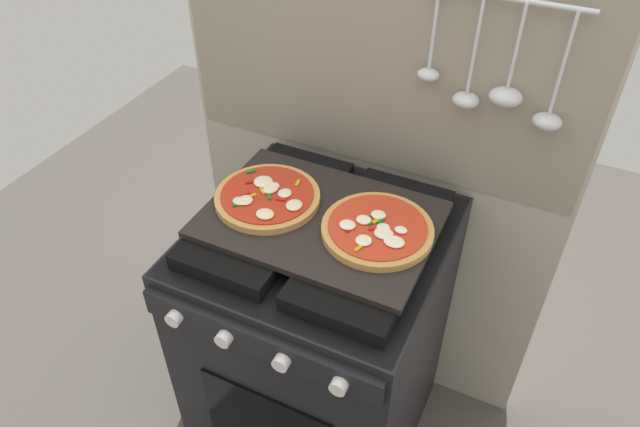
{
  "coord_description": "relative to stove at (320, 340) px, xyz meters",
  "views": [
    {
      "loc": [
        0.46,
        -0.95,
        1.82
      ],
      "look_at": [
        0.0,
        0.0,
        0.93
      ],
      "focal_mm": 33.02,
      "sensor_mm": 36.0,
      "label": 1
    }
  ],
  "objects": [
    {
      "name": "ground_plane",
      "position": [
        0.0,
        0.0,
        -0.45
      ],
      "size": [
        4.0,
        4.0,
        0.0
      ],
      "primitive_type": "plane",
      "color": "#4C4742"
    },
    {
      "name": "kitchen_backsplash",
      "position": [
        0.0,
        0.34,
        0.34
      ],
      "size": [
        1.1,
        0.09,
        1.55
      ],
      "color": "#B2A893",
      "rests_on": "ground_plane"
    },
    {
      "name": "stove",
      "position": [
        0.0,
        0.0,
        0.0
      ],
      "size": [
        0.6,
        0.64,
        0.9
      ],
      "color": "black",
      "rests_on": "ground_plane"
    },
    {
      "name": "baking_tray",
      "position": [
        0.0,
        0.0,
        0.46
      ],
      "size": [
        0.54,
        0.38,
        0.02
      ],
      "primitive_type": "cube",
      "color": "black",
      "rests_on": "stove"
    },
    {
      "name": "pizza_left",
      "position": [
        -0.14,
        0.01,
        0.48
      ],
      "size": [
        0.26,
        0.26,
        0.03
      ],
      "color": "tan",
      "rests_on": "baking_tray"
    },
    {
      "name": "pizza_right",
      "position": [
        0.14,
        0.01,
        0.48
      ],
      "size": [
        0.26,
        0.26,
        0.03
      ],
      "color": "tan",
      "rests_on": "baking_tray"
    }
  ]
}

